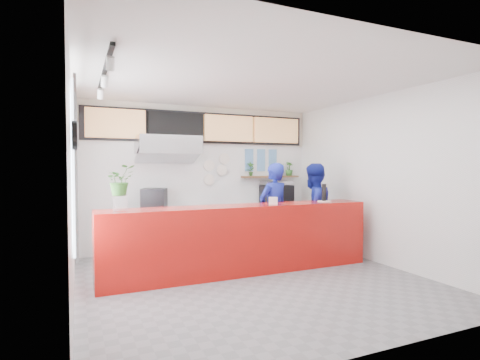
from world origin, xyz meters
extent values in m
plane|color=slate|center=(0.00, 0.00, 0.00)|extent=(5.00, 5.00, 0.00)
plane|color=silver|center=(0.00, 0.00, 3.00)|extent=(5.00, 5.00, 0.00)
plane|color=white|center=(0.00, 2.50, 1.50)|extent=(5.00, 0.00, 5.00)
plane|color=white|center=(-2.50, 0.00, 1.50)|extent=(0.00, 5.00, 5.00)
plane|color=white|center=(2.50, 0.00, 1.50)|extent=(0.00, 5.00, 5.00)
cube|color=#A9110C|center=(0.00, 0.40, 0.55)|extent=(4.50, 0.60, 1.10)
cube|color=beige|center=(0.00, 2.49, 2.60)|extent=(5.00, 0.02, 0.80)
cube|color=#B2B5BA|center=(-0.80, 2.20, 0.45)|extent=(1.80, 0.60, 0.90)
cube|color=black|center=(-1.07, 2.20, 1.10)|extent=(0.58, 0.58, 0.40)
cube|color=#B2B5BA|center=(-0.80, 2.15, 2.15)|extent=(1.20, 0.70, 0.35)
cube|color=#B2B5BA|center=(-0.80, 2.15, 1.95)|extent=(1.20, 0.69, 0.31)
cube|color=#B2B5BA|center=(1.50, 2.20, 0.45)|extent=(1.80, 0.60, 0.90)
cube|color=black|center=(1.65, 2.20, 1.11)|extent=(0.65, 0.47, 0.41)
cube|color=#A6A8AD|center=(1.65, 2.20, 1.38)|extent=(0.67, 0.50, 0.06)
cube|color=brown|center=(1.60, 2.40, 1.50)|extent=(1.40, 0.18, 0.04)
cube|color=tan|center=(-1.75, 2.38, 2.55)|extent=(1.10, 0.10, 0.55)
cube|color=black|center=(-0.59, 2.38, 2.55)|extent=(1.10, 0.10, 0.55)
cube|color=tan|center=(0.57, 2.38, 2.55)|extent=(1.10, 0.10, 0.55)
cube|color=tan|center=(1.73, 2.38, 2.55)|extent=(1.10, 0.10, 0.55)
cube|color=black|center=(0.00, 2.46, 2.55)|extent=(4.80, 0.04, 0.65)
cube|color=silver|center=(-2.47, 0.30, 1.70)|extent=(0.04, 2.20, 1.90)
cube|color=#B2B5BA|center=(-2.45, 0.30, 1.70)|extent=(0.03, 2.30, 2.00)
cylinder|color=black|center=(-2.46, -0.90, 2.05)|extent=(0.05, 0.30, 0.30)
cylinder|color=white|center=(-2.43, -0.90, 2.05)|extent=(0.02, 0.26, 0.26)
cube|color=black|center=(-2.10, 0.00, 2.94)|extent=(0.05, 2.40, 0.04)
cylinder|color=silver|center=(0.15, 2.47, 1.75)|extent=(0.24, 0.03, 0.24)
cylinder|color=silver|center=(0.45, 2.47, 1.65)|extent=(0.24, 0.03, 0.24)
cylinder|color=silver|center=(0.15, 2.47, 1.45)|extent=(0.24, 0.03, 0.24)
cylinder|color=silver|center=(0.50, 2.47, 1.90)|extent=(0.24, 0.03, 0.24)
cube|color=#598CBF|center=(1.10, 2.48, 2.00)|extent=(0.20, 0.02, 0.25)
cube|color=#598CBF|center=(1.40, 2.48, 2.00)|extent=(0.20, 0.02, 0.25)
cube|color=#598CBF|center=(1.70, 2.48, 2.00)|extent=(0.20, 0.02, 0.25)
cube|color=#598CBF|center=(1.10, 2.48, 1.75)|extent=(0.20, 0.02, 0.25)
cube|color=#598CBF|center=(1.40, 2.48, 1.75)|extent=(0.20, 0.02, 0.25)
cube|color=#598CBF|center=(1.70, 2.48, 1.75)|extent=(0.20, 0.02, 0.25)
imported|color=navy|center=(0.87, 0.91, 0.90)|extent=(0.75, 0.60, 1.79)
imported|color=navy|center=(1.71, 0.88, 0.89)|extent=(0.99, 0.84, 1.79)
imported|color=#2B5F21|center=(1.10, 2.40, 1.68)|extent=(0.17, 0.12, 0.32)
imported|color=#2B5F21|center=(1.81, 2.40, 1.66)|extent=(0.26, 0.23, 0.28)
imported|color=#2B5F21|center=(2.09, 2.40, 1.68)|extent=(0.19, 0.17, 0.32)
cylinder|color=silver|center=(-1.89, 0.32, 1.22)|extent=(0.21, 0.21, 0.25)
imported|color=#2B5F21|center=(-1.89, 0.32, 1.54)|extent=(0.48, 0.45, 0.43)
cube|color=silver|center=(0.54, 0.33, 1.16)|extent=(0.16, 0.13, 0.12)
cylinder|color=silver|center=(1.60, 0.38, 1.11)|extent=(0.26, 0.26, 0.02)
cylinder|color=black|center=(1.60, 0.38, 1.27)|extent=(0.10, 0.10, 0.30)
camera|label=1|loc=(-2.44, -5.12, 1.72)|focal=28.00mm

